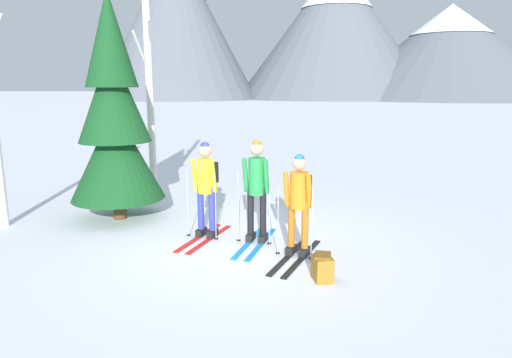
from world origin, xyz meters
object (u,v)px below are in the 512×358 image
Objects in this scene: skier_in_yellow at (206,184)px; birch_tree_tall at (150,92)px; skier_in_green at (257,185)px; pine_tree_near at (114,118)px; backpack_on_snow_front at (322,267)px; skier_in_orange at (299,200)px.

birch_tree_tall is (-2.07, 2.68, 1.55)m from skier_in_yellow.
skier_in_green is 0.36× the size of birch_tree_tall.
pine_tree_near is 0.90× the size of birch_tree_tall.
skier_in_yellow is 2.68m from backpack_on_snow_front.
skier_in_yellow is at bearing 173.38° from skier_in_green.
skier_in_orange is 5.24m from birch_tree_tall.
backpack_on_snow_front is at bearing -65.86° from skier_in_orange.
pine_tree_near reaches higher than skier_in_yellow.
skier_in_orange reaches higher than backpack_on_snow_front.
skier_in_green is at bearing -17.31° from pine_tree_near.
skier_in_yellow is at bearing 159.24° from skier_in_orange.
skier_in_orange is 1.21m from backpack_on_snow_front.
skier_in_yellow is at bearing -21.77° from pine_tree_near.
pine_tree_near is at bearing 150.30° from backpack_on_snow_front.
skier_in_yellow is 1.78m from skier_in_orange.
skier_in_green is 0.92m from skier_in_orange.
pine_tree_near is at bearing 158.68° from skier_in_orange.
skier_in_green is 3.26m from pine_tree_near.
birch_tree_tall reaches higher than skier_in_yellow.
skier_in_yellow is at bearing -52.38° from birch_tree_tall.
skier_in_orange is at bearing -21.32° from pine_tree_near.
skier_in_yellow is 0.98× the size of skier_in_orange.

